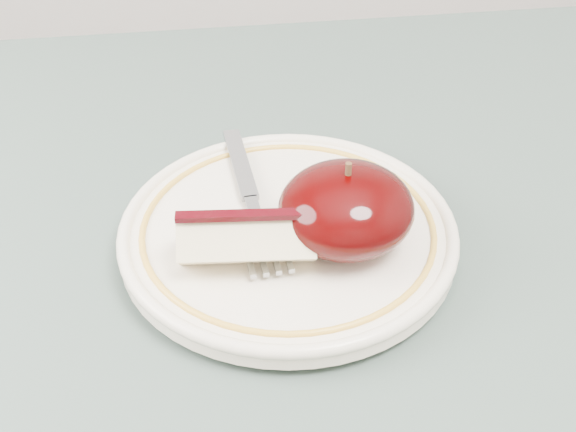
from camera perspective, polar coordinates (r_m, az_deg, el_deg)
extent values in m
cylinder|color=brown|center=(1.08, 15.22, -6.55)|extent=(0.05, 0.05, 0.71)
cube|color=#3E4D45|center=(0.47, -7.62, -13.68)|extent=(0.90, 0.90, 0.04)
cylinder|color=beige|center=(0.53, 0.00, -2.11)|extent=(0.12, 0.12, 0.01)
cylinder|color=beige|center=(0.52, 0.00, -1.37)|extent=(0.22, 0.22, 0.01)
torus|color=beige|center=(0.52, 0.00, -0.95)|extent=(0.22, 0.22, 0.01)
torus|color=gold|center=(0.52, 0.00, -0.83)|extent=(0.19, 0.19, 0.00)
ellipsoid|color=black|center=(0.49, 4.16, 0.50)|extent=(0.08, 0.08, 0.05)
cylinder|color=#472D19|center=(0.48, 4.32, 3.22)|extent=(0.00, 0.00, 0.01)
cube|color=beige|center=(0.48, -2.96, -1.79)|extent=(0.09, 0.04, 0.04)
cube|color=#2F0106|center=(0.47, -3.03, 0.05)|extent=(0.08, 0.01, 0.00)
cube|color=#909398|center=(0.57, -3.42, 3.75)|extent=(0.02, 0.09, 0.00)
cube|color=#909398|center=(0.53, -2.47, 0.52)|extent=(0.01, 0.03, 0.00)
cube|color=#909398|center=(0.51, -2.03, -0.98)|extent=(0.03, 0.02, 0.00)
cube|color=#909398|center=(0.49, -0.14, -2.67)|extent=(0.01, 0.03, 0.00)
cube|color=#909398|center=(0.49, -1.03, -2.79)|extent=(0.01, 0.03, 0.00)
cube|color=#909398|center=(0.49, -1.93, -2.92)|extent=(0.01, 0.03, 0.00)
cube|color=#909398|center=(0.49, -2.82, -3.04)|extent=(0.01, 0.03, 0.00)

